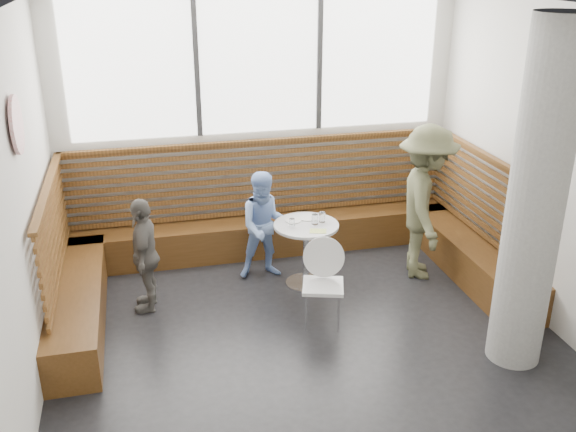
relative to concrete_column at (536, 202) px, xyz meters
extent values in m
cube|color=silver|center=(-1.85, 0.60, 0.00)|extent=(5.00, 5.00, 3.20)
cube|color=black|center=(-1.85, 0.60, -1.60)|extent=(5.00, 5.00, 0.01)
cube|color=white|center=(-1.85, 0.60, 1.60)|extent=(5.00, 5.00, 0.01)
cube|color=white|center=(-1.85, 3.08, 0.77)|extent=(4.50, 0.02, 1.65)
cube|color=#3F3F42|center=(-2.60, 3.06, 0.77)|extent=(0.06, 0.04, 1.65)
cube|color=#3F3F42|center=(-1.10, 3.06, 0.77)|extent=(0.06, 0.04, 1.65)
cube|color=#4B2E12|center=(-1.85, 2.85, -1.38)|extent=(5.00, 0.50, 0.45)
cube|color=#4B2E12|center=(-4.10, 1.85, -1.38)|extent=(0.50, 2.50, 0.45)
cube|color=#4B2E12|center=(0.40, 1.85, -1.38)|extent=(0.50, 2.50, 0.45)
cube|color=#513114|center=(-1.85, 3.02, -0.65)|extent=(4.88, 0.08, 0.98)
cube|color=#513114|center=(-4.27, 1.85, -0.65)|extent=(0.08, 2.38, 0.98)
cube|color=#513114|center=(0.57, 1.85, -0.65)|extent=(0.08, 2.38, 0.98)
cylinder|color=gray|center=(0.00, 0.00, 0.00)|extent=(0.50, 0.50, 3.20)
cylinder|color=white|center=(-4.31, 1.00, 0.70)|extent=(0.03, 0.50, 0.50)
cylinder|color=silver|center=(-1.57, 1.87, -1.59)|extent=(0.47, 0.47, 0.03)
cylinder|color=silver|center=(-1.57, 1.87, -1.22)|extent=(0.07, 0.07, 0.73)
cylinder|color=#B7B7BA|center=(-1.57, 1.87, -0.85)|extent=(0.74, 0.74, 0.03)
cube|color=white|center=(-1.63, 0.99, -1.16)|extent=(0.41, 0.39, 0.04)
cylinder|color=white|center=(-1.63, 1.16, -0.91)|extent=(0.43, 0.10, 0.43)
cylinder|color=silver|center=(-1.79, 0.84, -1.39)|extent=(0.02, 0.02, 0.42)
cylinder|color=silver|center=(-1.46, 0.84, -1.39)|extent=(0.02, 0.02, 0.42)
cylinder|color=silver|center=(-1.79, 1.13, -1.39)|extent=(0.02, 0.02, 0.42)
cylinder|color=silver|center=(-1.46, 1.13, -1.39)|extent=(0.02, 0.02, 0.42)
imported|color=brown|center=(-0.16, 1.81, -0.68)|extent=(1.02, 1.34, 1.84)
imported|color=#86AAE9|center=(-1.98, 2.19, -0.95)|extent=(0.65, 0.52, 1.31)
imported|color=#615D58|center=(-3.38, 1.76, -0.96)|extent=(0.42, 0.79, 1.28)
cylinder|color=white|center=(-1.69, 1.99, -0.83)|extent=(0.18, 0.18, 0.01)
cylinder|color=white|center=(-1.52, 2.03, -0.83)|extent=(0.20, 0.20, 0.01)
cylinder|color=white|center=(-1.75, 1.83, -0.78)|extent=(0.06, 0.06, 0.10)
cylinder|color=white|center=(-1.48, 1.85, -0.78)|extent=(0.07, 0.07, 0.12)
cylinder|color=white|center=(-1.38, 1.89, -0.78)|extent=(0.07, 0.07, 0.12)
cube|color=#A5C64C|center=(-1.50, 1.65, -0.83)|extent=(0.22, 0.18, 0.00)
camera|label=1|loc=(-3.34, -4.57, 2.03)|focal=40.00mm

